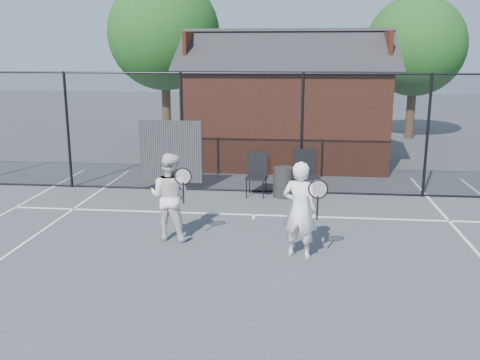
# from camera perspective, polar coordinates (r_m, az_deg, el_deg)

# --- Properties ---
(ground) EXTENTS (80.00, 80.00, 0.00)m
(ground) POSITION_cam_1_polar(r_m,az_deg,el_deg) (8.88, -0.05, -9.45)
(ground) COLOR #3F4348
(ground) RESTS_ON ground
(court_lines) EXTENTS (11.02, 18.00, 0.01)m
(court_lines) POSITION_cam_1_polar(r_m,az_deg,el_deg) (7.69, -1.15, -13.21)
(court_lines) COLOR silver
(court_lines) RESTS_ON ground
(fence) EXTENTS (22.04, 3.00, 3.00)m
(fence) POSITION_cam_1_polar(r_m,az_deg,el_deg) (13.34, 0.97, 4.77)
(fence) COLOR black
(fence) RESTS_ON ground
(clubhouse) EXTENTS (6.50, 4.36, 4.19)m
(clubhouse) POSITION_cam_1_polar(r_m,az_deg,el_deg) (17.24, 4.88, 7.22)
(clubhouse) COLOR maroon
(clubhouse) RESTS_ON ground
(tree_left) EXTENTS (4.48, 4.48, 6.44)m
(tree_left) POSITION_cam_1_polar(r_m,az_deg,el_deg) (22.31, -8.09, 15.17)
(tree_left) COLOR #301D13
(tree_left) RESTS_ON ground
(tree_right) EXTENTS (3.97, 3.97, 5.70)m
(tree_right) POSITION_cam_1_polar(r_m,az_deg,el_deg) (23.10, 18.20, 13.40)
(tree_right) COLOR #301D13
(tree_right) RESTS_ON ground
(player_front) EXTENTS (0.80, 0.64, 1.69)m
(player_front) POSITION_cam_1_polar(r_m,az_deg,el_deg) (9.17, 6.41, -3.18)
(player_front) COLOR white
(player_front) RESTS_ON ground
(player_back) EXTENTS (0.95, 0.77, 1.65)m
(player_back) POSITION_cam_1_polar(r_m,az_deg,el_deg) (10.11, -7.47, -1.75)
(player_back) COLOR silver
(player_back) RESTS_ON ground
(chair_left) EXTENTS (0.67, 0.68, 1.14)m
(chair_left) POSITION_cam_1_polar(r_m,az_deg,el_deg) (13.06, 7.13, 0.57)
(chair_left) COLOR black
(chair_left) RESTS_ON ground
(chair_right) EXTENTS (0.54, 0.56, 1.04)m
(chair_right) POSITION_cam_1_polar(r_m,az_deg,el_deg) (13.11, 1.76, 0.47)
(chair_right) COLOR black
(chair_right) RESTS_ON ground
(waste_bin) EXTENTS (0.52, 0.52, 0.74)m
(waste_bin) POSITION_cam_1_polar(r_m,az_deg,el_deg) (13.11, 4.66, -0.23)
(waste_bin) COLOR #252525
(waste_bin) RESTS_ON ground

